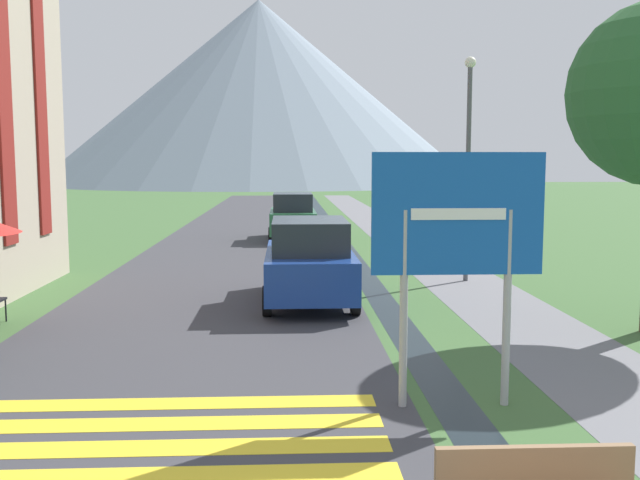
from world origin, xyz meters
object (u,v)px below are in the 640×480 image
(road_sign, at_px, (457,236))
(parked_car_near, at_px, (309,261))
(streetlamp, at_px, (468,151))
(parked_car_far, at_px, (293,216))

(road_sign, height_order, parked_car_near, road_sign)
(road_sign, xyz_separation_m, streetlamp, (2.49, 9.25, 1.17))
(road_sign, height_order, streetlamp, streetlamp)
(road_sign, relative_size, streetlamp, 0.56)
(parked_car_far, relative_size, streetlamp, 0.69)
(parked_car_far, distance_m, streetlamp, 10.96)
(streetlamp, bearing_deg, road_sign, -105.08)
(parked_car_near, relative_size, streetlamp, 0.74)
(parked_car_far, bearing_deg, streetlamp, -66.19)
(streetlamp, bearing_deg, parked_car_near, -146.69)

